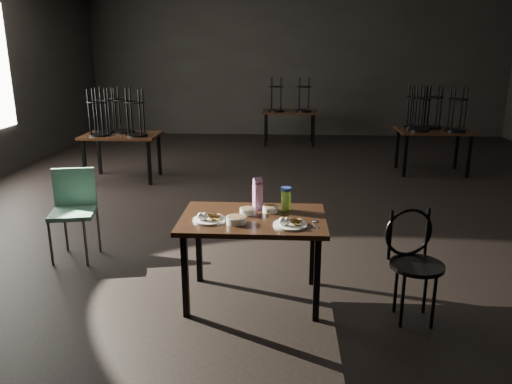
# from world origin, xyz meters

# --- Properties ---
(room) EXTENTS (12.00, 12.04, 3.22)m
(room) POSITION_xyz_m (-0.06, 0.01, 2.33)
(room) COLOR black
(room) RESTS_ON ground
(main_table) EXTENTS (1.20, 0.80, 0.75)m
(main_table) POSITION_xyz_m (-0.52, -2.48, 0.67)
(main_table) COLOR black
(main_table) RESTS_ON ground
(plate_left) EXTENTS (0.27, 0.27, 0.09)m
(plate_left) POSITION_xyz_m (-0.87, -2.59, 0.77)
(plate_left) COLOR white
(plate_left) RESTS_ON main_table
(plate_right) EXTENTS (0.27, 0.27, 0.09)m
(plate_right) POSITION_xyz_m (-0.22, -2.67, 0.77)
(plate_right) COLOR white
(plate_right) RESTS_ON main_table
(bowl_near) EXTENTS (0.13, 0.13, 0.05)m
(bowl_near) POSITION_xyz_m (-0.57, -2.40, 0.78)
(bowl_near) COLOR white
(bowl_near) RESTS_ON main_table
(bowl_far) EXTENTS (0.13, 0.13, 0.05)m
(bowl_far) POSITION_xyz_m (-0.38, -2.33, 0.78)
(bowl_far) COLOR white
(bowl_far) RESTS_ON main_table
(bowl_big) EXTENTS (0.16, 0.16, 0.06)m
(bowl_big) POSITION_xyz_m (-0.65, -2.64, 0.78)
(bowl_big) COLOR white
(bowl_big) RESTS_ON main_table
(juice_carton) EXTENTS (0.09, 0.09, 0.28)m
(juice_carton) POSITION_xyz_m (-0.49, -2.26, 0.88)
(juice_carton) COLOR #911A7C
(juice_carton) RESTS_ON main_table
(water_bottle) EXTENTS (0.11, 0.11, 0.20)m
(water_bottle) POSITION_xyz_m (-0.25, -2.28, 0.85)
(water_bottle) COLOR #89C439
(water_bottle) RESTS_ON main_table
(spoon) EXTENTS (0.06, 0.20, 0.01)m
(spoon) POSITION_xyz_m (-0.02, -2.57, 0.75)
(spoon) COLOR silver
(spoon) RESTS_ON main_table
(bentwood_chair) EXTENTS (0.45, 0.44, 0.88)m
(bentwood_chair) POSITION_xyz_m (0.76, -2.68, 0.52)
(bentwood_chair) COLOR black
(bentwood_chair) RESTS_ON ground
(school_chair) EXTENTS (0.50, 0.50, 0.91)m
(school_chair) POSITION_xyz_m (-2.41, -1.65, 0.55)
(school_chair) COLOR #68A289
(school_chair) RESTS_ON ground
(bg_table_left) EXTENTS (1.20, 0.80, 1.48)m
(bg_table_left) POSITION_xyz_m (-2.94, 1.47, 0.80)
(bg_table_left) COLOR black
(bg_table_left) RESTS_ON ground
(bg_table_right) EXTENTS (1.20, 0.80, 1.48)m
(bg_table_right) POSITION_xyz_m (2.23, 2.24, 0.80)
(bg_table_right) COLOR black
(bg_table_right) RESTS_ON ground
(bg_table_far) EXTENTS (1.20, 0.80, 1.48)m
(bg_table_far) POSITION_xyz_m (-0.18, 4.69, 0.75)
(bg_table_far) COLOR black
(bg_table_far) RESTS_ON ground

